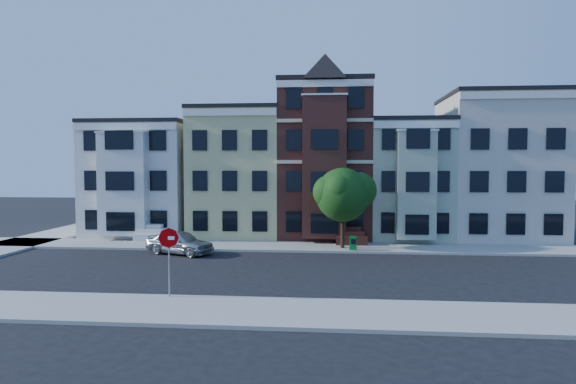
# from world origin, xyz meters

# --- Properties ---
(ground) EXTENTS (120.00, 120.00, 0.00)m
(ground) POSITION_xyz_m (0.00, 0.00, 0.00)
(ground) COLOR black
(far_sidewalk) EXTENTS (60.00, 4.00, 0.15)m
(far_sidewalk) POSITION_xyz_m (0.00, 8.00, 0.07)
(far_sidewalk) COLOR #9E9B93
(far_sidewalk) RESTS_ON ground
(near_sidewalk) EXTENTS (60.00, 4.00, 0.15)m
(near_sidewalk) POSITION_xyz_m (0.00, -8.00, 0.07)
(near_sidewalk) COLOR #9E9B93
(near_sidewalk) RESTS_ON ground
(house_white) EXTENTS (8.00, 9.00, 9.00)m
(house_white) POSITION_xyz_m (-15.00, 14.50, 4.50)
(house_white) COLOR silver
(house_white) RESTS_ON ground
(house_yellow) EXTENTS (7.00, 9.00, 10.00)m
(house_yellow) POSITION_xyz_m (-7.00, 14.50, 5.00)
(house_yellow) COLOR #D0C681
(house_yellow) RESTS_ON ground
(house_brown) EXTENTS (7.00, 9.00, 12.00)m
(house_brown) POSITION_xyz_m (0.00, 14.50, 6.00)
(house_brown) COLOR #3D1A15
(house_brown) RESTS_ON ground
(house_green) EXTENTS (6.00, 9.00, 9.00)m
(house_green) POSITION_xyz_m (6.50, 14.50, 4.50)
(house_green) COLOR #A3B096
(house_green) RESTS_ON ground
(house_cream) EXTENTS (8.00, 9.00, 11.00)m
(house_cream) POSITION_xyz_m (13.50, 14.50, 5.50)
(house_cream) COLOR beige
(house_cream) RESTS_ON ground
(street_tree) EXTENTS (6.97, 6.97, 6.72)m
(street_tree) POSITION_xyz_m (1.29, 7.36, 3.51)
(street_tree) COLOR #1C5114
(street_tree) RESTS_ON far_sidewalk
(parked_car) EXTENTS (4.93, 3.42, 1.56)m
(parked_car) POSITION_xyz_m (-9.23, 4.76, 0.78)
(parked_car) COLOR #ABAFB2
(parked_car) RESTS_ON ground
(newspaper_box) EXTENTS (0.48, 0.44, 0.94)m
(newspaper_box) POSITION_xyz_m (1.98, 6.49, 0.62)
(newspaper_box) COLOR #0A5921
(newspaper_box) RESTS_ON far_sidewalk
(fire_hydrant) EXTENTS (0.36, 0.36, 0.77)m
(fire_hydrant) POSITION_xyz_m (-11.03, 7.22, 0.54)
(fire_hydrant) COLOR silver
(fire_hydrant) RESTS_ON far_sidewalk
(stop_sign) EXTENTS (0.93, 0.19, 3.36)m
(stop_sign) POSITION_xyz_m (-6.27, -6.30, 1.83)
(stop_sign) COLOR #AD0002
(stop_sign) RESTS_ON near_sidewalk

